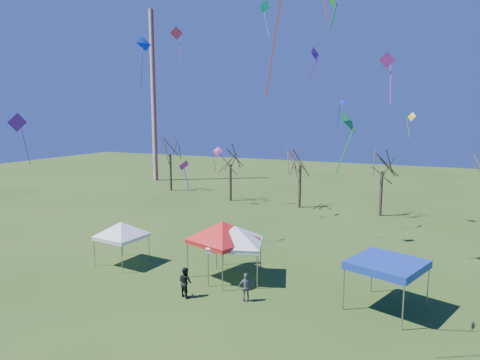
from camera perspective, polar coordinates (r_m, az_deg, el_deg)
The scene contains 24 objects.
ground at distance 24.31m, azimuth -3.84°, elevation -15.49°, with size 140.00×140.00×0.00m, color #2D4D18.
radio_mast at distance 66.00m, azimuth -11.47°, elevation 10.78°, with size 0.70×0.70×25.00m, color silver.
tree_0 at distance 56.54m, azimuth -9.34°, elevation 5.10°, with size 3.83×3.83×8.44m.
tree_1 at distance 49.20m, azimuth -1.29°, elevation 3.88°, with size 3.42×3.42×7.54m.
tree_2 at distance 45.87m, azimuth 8.07°, elevation 4.06°, with size 3.71×3.71×8.18m.
tree_3 at distance 43.92m, azimuth 18.51°, elevation 3.21°, with size 3.59×3.59×7.91m.
tent_white_west at distance 29.63m, azimuth -15.57°, elevation -5.78°, with size 3.78×3.78×3.35m.
tent_white_mid at distance 25.95m, azimuth -0.59°, elevation -6.63°, with size 4.13×4.13×3.83m.
tent_red at distance 26.18m, azimuth -2.35°, elevation -6.04°, with size 4.39×4.39×4.08m.
tent_blue at distance 23.39m, azimuth 19.03°, elevation -10.65°, with size 4.20×4.20×2.60m.
person_dark at distance 24.36m, azimuth -7.31°, elevation -13.35°, with size 0.81×0.63×1.67m, color black.
person_grey at distance 23.66m, azimuth 0.83°, elevation -14.11°, with size 0.91×0.38×1.56m, color slate.
kite_13 at distance 46.71m, azimuth -3.01°, elevation 3.81°, with size 1.15×0.80×2.81m.
kite_11 at distance 36.70m, azimuth 10.02°, elevation 16.25°, with size 0.82×1.30×2.72m.
kite_22 at distance 40.77m, azimuth 13.57°, elevation 9.83°, with size 0.98×0.91×2.62m.
kite_27 at distance 18.60m, azimuth 14.28°, elevation 7.55°, with size 0.87×1.21×2.72m.
kite_19 at distance 41.22m, azimuth 21.89°, elevation 7.78°, with size 0.87×0.78×2.28m.
kite_14 at distance 37.61m, azimuth -27.60°, elevation 6.80°, with size 1.08×1.60×4.07m.
kite_1 at distance 27.50m, azimuth -7.51°, elevation 1.92°, with size 0.73×0.96×1.93m.
kite_24 at distance 32.14m, azimuth 3.25°, elevation 22.04°, with size 0.90×1.14×2.63m.
kite_2 at distance 46.75m, azimuth -8.46°, elevation 18.78°, with size 1.44×0.97×3.37m.
kite_8 at distance 32.69m, azimuth -12.69°, elevation 17.28°, with size 1.01×1.36×3.62m.
kite_17 at distance 24.62m, azimuth 19.02°, elevation 14.72°, with size 0.89×0.52×2.68m.
kite_25 at distance 19.47m, azimuth 12.26°, elevation 22.31°, with size 0.60×0.73×1.51m.
Camera 1 is at (10.62, -19.46, 9.97)m, focal length 32.00 mm.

